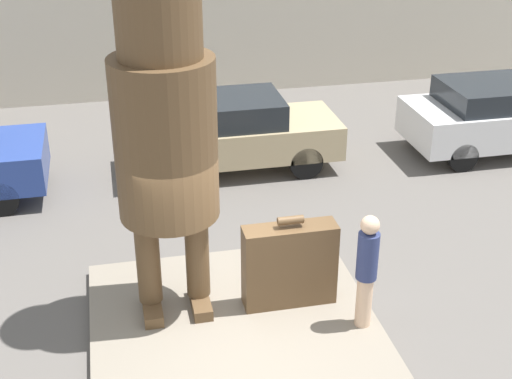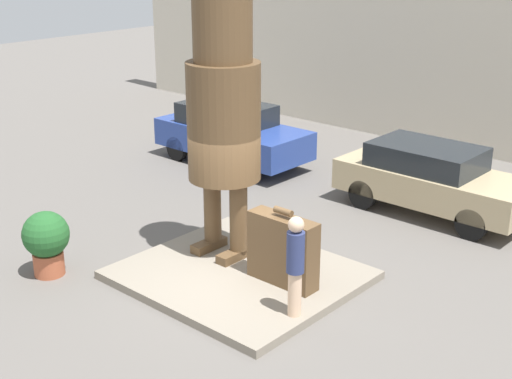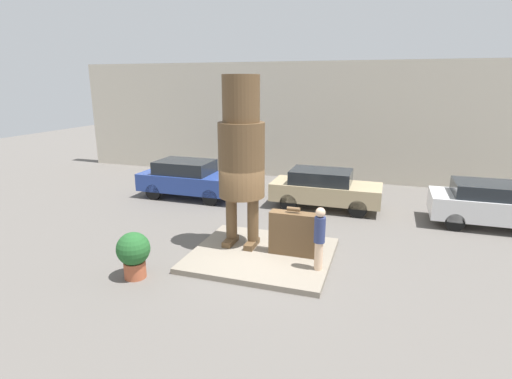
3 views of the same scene
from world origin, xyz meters
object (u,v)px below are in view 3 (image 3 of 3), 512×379
parked_car_white (492,204)px  parked_car_tan (325,188)px  statue_figure (241,149)px  planter_pot (134,252)px  giant_suitcase (293,233)px  parked_car_blue (189,178)px  tourist (319,236)px

parked_car_white → parked_car_tan: bearing=177.2°
statue_figure → planter_pot: size_ratio=4.03×
giant_suitcase → parked_car_tan: (0.10, 5.07, 0.05)m
giant_suitcase → planter_pot: (-3.63, -2.39, -0.08)m
statue_figure → parked_car_white: size_ratio=1.22×
giant_suitcase → parked_car_tan: giant_suitcase is taller
giant_suitcase → planter_pot: size_ratio=1.14×
giant_suitcase → parked_car_tan: 5.07m
parked_car_blue → planter_pot: parked_car_blue is taller
tourist → parked_car_white: (5.09, 5.52, -0.26)m
parked_car_tan → parked_car_white: parked_car_white is taller
parked_car_tan → planter_pot: 8.34m
giant_suitcase → parked_car_white: 7.63m
tourist → parked_car_tan: tourist is taller
tourist → parked_car_tan: size_ratio=0.40×
parked_car_white → planter_pot: (-9.58, -7.17, -0.13)m
tourist → parked_car_white: bearing=47.3°
tourist → parked_car_blue: 8.66m
giant_suitcase → planter_pot: bearing=-146.6°
tourist → parked_car_tan: (-0.77, 5.81, -0.26)m
planter_pot → parked_car_blue: bearing=106.8°
statue_figure → parked_car_tan: size_ratio=1.16×
tourist → planter_pot: tourist is taller
statue_figure → parked_car_white: bearing=30.9°
planter_pot → tourist: bearing=20.2°
parked_car_blue → parked_car_tan: size_ratio=1.01×
statue_figure → tourist: (2.49, -0.99, -1.98)m
parked_car_tan → planter_pot: parked_car_tan is taller
giant_suitcase → parked_car_white: size_ratio=0.35×
parked_car_blue → planter_pot: size_ratio=3.51×
tourist → planter_pot: bearing=-159.8°
parked_car_blue → parked_car_white: parked_car_blue is taller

